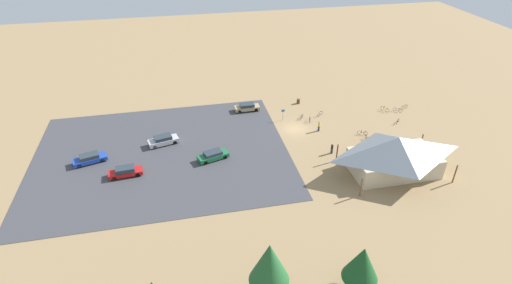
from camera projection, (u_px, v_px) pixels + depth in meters
ground at (295, 129)px, 67.64m from camera, size 160.00×160.00×0.00m
parking_lot_asphalt at (162, 154)px, 61.11m from camera, size 38.32×30.51×0.05m
bike_pavilion at (396, 153)px, 55.68m from camera, size 14.11×8.65×5.69m
trash_bin at (298, 101)px, 75.71m from camera, size 0.60×0.60×0.90m
lot_sign at (283, 113)px, 69.52m from camera, size 0.56×0.08×2.20m
pine_center at (362, 263)px, 38.20m from camera, size 3.55×3.55×5.81m
pine_mideast at (269, 263)px, 36.54m from camera, size 3.89×3.89×7.47m
bicycle_purple_back_row at (398, 121)px, 69.28m from camera, size 1.22×1.24×0.79m
bicycle_teal_near_porch at (310, 120)px, 69.68m from camera, size 0.62×1.66×0.87m
bicycle_yellow_yard_left at (385, 109)px, 73.06m from camera, size 0.91×1.57×0.87m
bicycle_white_lone_east at (320, 114)px, 71.50m from camera, size 1.39×1.06×0.89m
bicycle_blue_near_sign at (302, 117)px, 70.57m from camera, size 1.01×1.34×0.81m
bicycle_red_lone_west at (366, 138)px, 64.43m from camera, size 0.56×1.67×0.84m
bicycle_black_front_row at (362, 133)px, 65.90m from camera, size 1.53×0.75×0.76m
bicycle_green_yard_front at (404, 107)px, 73.78m from camera, size 1.74×0.66×0.89m
bicycle_silver_yard_center at (398, 110)px, 72.89m from camera, size 1.28×1.15×0.75m
car_red_by_curb at (126, 171)px, 56.05m from camera, size 4.74×2.04×1.38m
car_tan_second_row at (247, 107)px, 73.01m from camera, size 4.57×1.81×1.36m
car_silver_end_stall at (163, 140)px, 63.09m from camera, size 5.01×2.92×1.49m
car_blue_front_row at (90, 158)px, 58.80m from camera, size 5.05×3.00×1.38m
car_green_far_end at (213, 155)px, 59.52m from camera, size 4.93×3.02×1.34m
visitor_crossing_yard at (319, 126)px, 66.61m from camera, size 0.39×0.40×1.84m
visitor_near_lot at (332, 148)px, 60.87m from camera, size 0.36×0.36×1.72m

